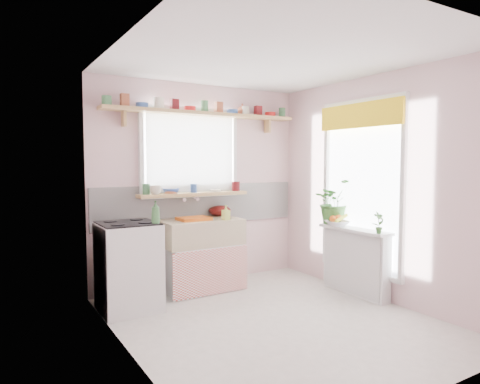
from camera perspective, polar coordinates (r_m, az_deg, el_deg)
room at (r=5.13m, az=5.02°, el=2.18°), size 3.20×3.20×3.20m
sink_unit at (r=5.19m, az=-5.24°, el=-8.25°), size 0.95×0.65×1.11m
cooker at (r=4.63m, az=-14.65°, el=-9.52°), size 0.58×0.58×0.93m
radiator_ledge at (r=5.18m, az=15.14°, el=-8.79°), size 0.22×0.95×0.78m
windowsill at (r=5.26m, az=-6.19°, el=-0.30°), size 1.40×0.22×0.04m
pine_shelf at (r=5.33m, az=-4.74°, el=10.32°), size 2.52×0.24×0.04m
shelf_crockery at (r=5.33m, az=-4.92°, el=11.13°), size 2.47×0.11×0.12m
sill_crockery at (r=5.25m, az=-6.19°, el=0.54°), size 1.35×0.11×0.12m
dish_tray at (r=5.06m, az=-6.16°, el=-3.56°), size 0.37×0.28×0.04m
colander at (r=5.46m, az=-2.69°, el=-2.49°), size 0.38×0.38×0.13m
jade_plant at (r=5.38m, az=12.41°, el=-1.24°), size 0.51×0.45×0.55m
fruit_bowl at (r=5.20m, az=12.82°, el=-4.10°), size 0.33×0.33×0.07m
herb_pot at (r=4.76m, az=18.01°, el=-3.90°), size 0.13×0.09×0.24m
soap_bottle_sink at (r=5.05m, az=-1.89°, el=-2.75°), size 0.08×0.08×0.18m
sill_cup at (r=5.00m, az=-11.18°, el=0.26°), size 0.16×0.16×0.10m
sill_bowl at (r=5.16m, az=-9.17°, el=0.15°), size 0.23×0.23×0.06m
shelf_vase at (r=5.67m, az=0.30°, el=10.93°), size 0.16×0.16×0.15m
cooker_bottle at (r=4.39m, az=-11.20°, el=-2.63°), size 0.09×0.09×0.23m
fruit at (r=5.20m, az=12.83°, el=-3.45°), size 0.20×0.14×0.10m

